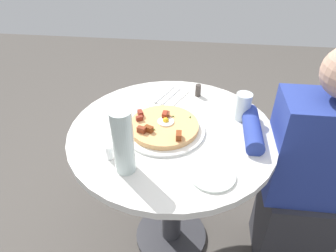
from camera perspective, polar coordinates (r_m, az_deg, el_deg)
ground_plane at (r=1.80m, az=0.57°, el=-19.96°), size 6.00×6.00×0.00m
dining_table at (r=1.36m, az=0.71°, el=-6.58°), size 0.86×0.86×0.74m
person_seated at (r=1.48m, az=24.61°, el=-9.69°), size 0.51×0.28×1.14m
pizza_plate at (r=1.24m, az=-0.78°, el=-0.64°), size 0.34×0.34×0.01m
breakfast_pizza at (r=1.23m, az=-0.85°, el=0.04°), size 0.28×0.28×0.05m
bread_plate at (r=1.06m, az=8.38°, el=-9.15°), size 0.16×0.16×0.01m
napkin at (r=1.48m, az=-0.02°, el=5.73°), size 0.20×0.21×0.00m
fork at (r=1.46m, az=0.59°, el=5.70°), size 0.08×0.17×0.00m
knife at (r=1.48m, az=-0.63°, el=6.06°), size 0.08×0.17×0.00m
water_glass at (r=1.32m, az=13.94°, el=3.61°), size 0.07×0.07×0.12m
water_bottle at (r=1.00m, az=-8.46°, el=-3.05°), size 0.07×0.07×0.24m
salt_shaker at (r=1.12m, az=-10.95°, el=-4.90°), size 0.03×0.03×0.06m
pepper_shaker at (r=1.47m, az=5.71°, el=6.71°), size 0.03×0.03×0.06m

